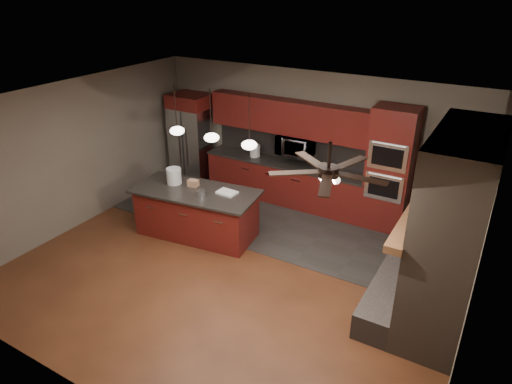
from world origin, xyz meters
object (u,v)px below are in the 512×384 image
Objects in this scene: oven_tower at (390,170)px; white_bucket at (174,176)px; cardboard_box at (193,183)px; counter_box at (324,168)px; paint_can at (201,193)px; paint_tray at (227,193)px; counter_bucket at (255,151)px; kitchen_island at (197,213)px; microwave at (295,145)px; refrigerator at (192,139)px.

oven_tower is 7.95× the size of white_bucket.
counter_box reaches higher than cardboard_box.
oven_tower is at bearing 39.42° from paint_can.
paint_can is at bearing -133.15° from paint_tray.
counter_bucket is at bearing 108.74° from paint_tray.
white_bucket reaches higher than kitchen_island.
kitchen_island is at bearing -6.72° from white_bucket.
refrigerator is at bearing -177.08° from microwave.
paint_tray is (0.33, 0.32, -0.03)m from paint_can.
cardboard_box is at bearing 130.12° from kitchen_island.
white_bucket is 1.12m from paint_tray.
refrigerator is at bearing -179.07° from oven_tower.
paint_tray is 2.04× the size of counter_box.
microwave is 2.33m from cardboard_box.
white_bucket is (-0.53, 0.06, 0.60)m from kitchen_island.
cardboard_box reaches higher than paint_can.
white_bucket is at bearing -61.44° from refrigerator.
paint_can is 0.83× the size of cardboard_box.
oven_tower is 12.52× the size of cardboard_box.
kitchen_island is 9.55× the size of counter_bucket.
refrigerator reaches higher than counter_bucket.
counter_box is (1.66, 2.05, 0.52)m from kitchen_island.
paint_can is 0.46m from paint_tray.
paint_can is 2.24m from counter_bucket.
refrigerator is 10.96× the size of cardboard_box.
counter_box is at bearing 42.14° from white_bucket.
paint_can is at bearing -107.82° from microwave.
counter_bucket is (-0.94, -0.05, -0.27)m from microwave.
refrigerator reaches higher than cardboard_box.
kitchen_island is at bearing -144.59° from oven_tower.
cardboard_box is 1.97m from counter_bucket.
oven_tower is 0.98× the size of kitchen_island.
counter_bucket is (0.57, 2.04, -0.04)m from white_bucket.
oven_tower reaches higher than counter_box.
counter_box is at bearing 62.74° from paint_tray.
white_bucket is 1.18× the size of counter_bucket.
cardboard_box is at bearing -52.36° from refrigerator.
kitchen_island is at bearing -114.27° from microwave.
paint_can is at bearing -14.23° from white_bucket.
microwave is at bearing 54.22° from white_bucket.
paint_tray is at bearing -101.52° from microwave.
microwave is 0.35× the size of refrigerator.
refrigerator is at bearing -158.39° from counter_box.
kitchen_island is 6.86× the size of paint_tray.
counter_bucket is 1.63m from counter_box.
oven_tower is at bearing 28.39° from kitchen_island.
cardboard_box is at bearing 144.94° from paint_can.
oven_tower is at bearing 41.88° from paint_tray.
kitchen_island is 2.18m from counter_bucket.
oven_tower is 2.92m from counter_bucket.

